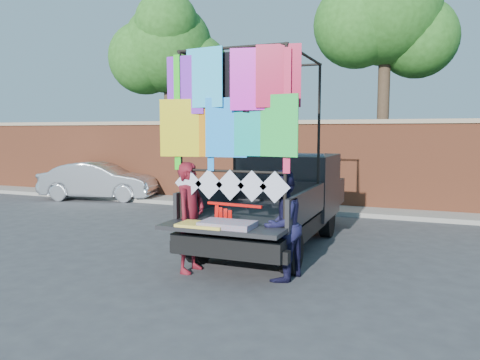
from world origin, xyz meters
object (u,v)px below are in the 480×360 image
at_px(woman, 190,217).
at_px(man, 281,225).
at_px(pickup_truck, 282,198).
at_px(sedan, 99,181).

xyz_separation_m(woman, man, (1.49, 0.13, -0.05)).
distance_m(pickup_truck, man, 2.67).
relative_size(sedan, woman, 2.12).
bearing_deg(woman, pickup_truck, -12.53).
height_order(sedan, man, man).
xyz_separation_m(pickup_truck, sedan, (-7.36, 3.31, -0.27)).
distance_m(pickup_truck, sedan, 8.07).
bearing_deg(sedan, pickup_truck, -128.40).
height_order(sedan, woman, woman).
xyz_separation_m(sedan, woman, (6.62, -6.01, 0.27)).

